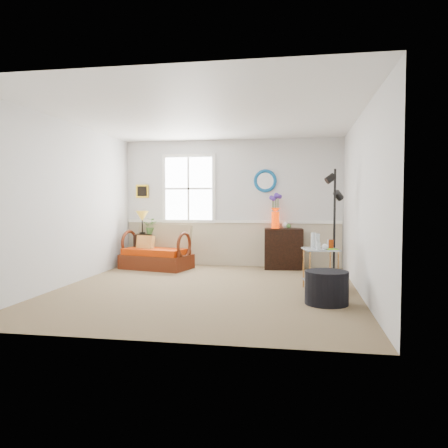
% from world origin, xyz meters
% --- Properties ---
extents(floor, '(4.50, 5.00, 0.01)m').
position_xyz_m(floor, '(0.00, 0.00, 0.00)').
color(floor, brown).
rests_on(floor, ground).
extents(ceiling, '(4.50, 5.00, 0.01)m').
position_xyz_m(ceiling, '(0.00, 0.00, 2.60)').
color(ceiling, white).
rests_on(ceiling, walls).
extents(walls, '(4.51, 5.01, 2.60)m').
position_xyz_m(walls, '(0.00, 0.00, 1.30)').
color(walls, silver).
rests_on(walls, floor).
extents(wainscot, '(4.46, 0.02, 0.90)m').
position_xyz_m(wainscot, '(0.00, 2.48, 0.45)').
color(wainscot, '#BEAE91').
rests_on(wainscot, walls).
extents(chair_rail, '(4.46, 0.04, 0.06)m').
position_xyz_m(chair_rail, '(0.00, 2.47, 0.92)').
color(chair_rail, white).
rests_on(chair_rail, walls).
extents(window, '(1.14, 0.06, 1.44)m').
position_xyz_m(window, '(-0.90, 2.47, 1.60)').
color(window, white).
rests_on(window, walls).
extents(picture, '(0.28, 0.03, 0.28)m').
position_xyz_m(picture, '(-1.92, 2.48, 1.55)').
color(picture, gold).
rests_on(picture, walls).
extents(mirror, '(0.47, 0.07, 0.47)m').
position_xyz_m(mirror, '(0.70, 2.48, 1.75)').
color(mirror, '#1B75BD').
rests_on(mirror, walls).
extents(loveseat, '(1.46, 1.05, 0.86)m').
position_xyz_m(loveseat, '(-1.40, 1.83, 0.43)').
color(loveseat, '#50210D').
rests_on(loveseat, floor).
extents(throw_pillow, '(0.39, 0.20, 0.37)m').
position_xyz_m(throw_pillow, '(-1.63, 1.81, 0.47)').
color(throw_pillow, '#C75119').
rests_on(throw_pillow, loveseat).
extents(lamp_stand, '(0.42, 0.42, 0.65)m').
position_xyz_m(lamp_stand, '(-1.78, 2.18, 0.33)').
color(lamp_stand, black).
rests_on(lamp_stand, floor).
extents(table_lamp, '(0.29, 0.29, 0.48)m').
position_xyz_m(table_lamp, '(-1.82, 2.18, 0.89)').
color(table_lamp, gold).
rests_on(table_lamp, lamp_stand).
extents(potted_plant, '(0.36, 0.38, 0.26)m').
position_xyz_m(potted_plant, '(-1.63, 2.20, 0.78)').
color(potted_plant, '#467635').
rests_on(potted_plant, lamp_stand).
extents(cabinet, '(0.78, 0.54, 0.80)m').
position_xyz_m(cabinet, '(1.08, 2.26, 0.40)').
color(cabinet, black).
rests_on(cabinet, floor).
extents(flower_vase, '(0.27, 0.27, 0.68)m').
position_xyz_m(flower_vase, '(0.92, 2.29, 1.14)').
color(flower_vase, red).
rests_on(flower_vase, cabinet).
extents(side_table, '(0.58, 0.58, 0.63)m').
position_xyz_m(side_table, '(1.70, 0.25, 0.31)').
color(side_table, '#C4823F').
rests_on(side_table, floor).
extents(tabletop_items, '(0.53, 0.53, 0.24)m').
position_xyz_m(tabletop_items, '(1.75, 0.27, 0.74)').
color(tabletop_items, silver).
rests_on(tabletop_items, side_table).
extents(floor_lamp, '(0.34, 0.34, 1.84)m').
position_xyz_m(floor_lamp, '(1.92, 0.54, 0.92)').
color(floor_lamp, black).
rests_on(floor_lamp, floor).
extents(ottoman, '(0.70, 0.70, 0.43)m').
position_xyz_m(ottoman, '(1.74, -0.66, 0.22)').
color(ottoman, black).
rests_on(ottoman, floor).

